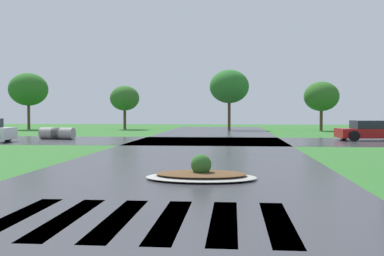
{
  "coord_description": "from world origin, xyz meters",
  "views": [
    {
      "loc": [
        1.5,
        -3.84,
        1.84
      ],
      "look_at": [
        -0.07,
        13.64,
        1.2
      ],
      "focal_mm": 42.93,
      "sensor_mm": 36.0,
      "label": 1
    }
  ],
  "objects": [
    {
      "name": "car_dark_suv",
      "position": [
        10.13,
        25.82,
        0.58
      ],
      "size": [
        4.35,
        2.42,
        1.26
      ],
      "rotation": [
        0.0,
        0.0,
        0.08
      ],
      "color": "maroon",
      "rests_on": "ground"
    },
    {
      "name": "asphalt_roadway",
      "position": [
        0.0,
        10.0,
        0.0
      ],
      "size": [
        9.19,
        80.0,
        0.01
      ],
      "primitive_type": "cube",
      "color": "#35353A",
      "rests_on": "ground"
    },
    {
      "name": "drainage_pipe_stack",
      "position": [
        -9.99,
        25.26,
        0.38
      ],
      "size": [
        2.4,
        1.1,
        0.77
      ],
      "color": "#9E9B93",
      "rests_on": "ground"
    },
    {
      "name": "background_treeline",
      "position": [
        2.83,
        41.09,
        3.86
      ],
      "size": [
        42.08,
        5.33,
        5.88
      ],
      "color": "#4C3823",
      "rests_on": "ground"
    },
    {
      "name": "asphalt_cross_road",
      "position": [
        0.0,
        24.3,
        0.0
      ],
      "size": [
        90.0,
        8.27,
        0.01
      ],
      "primitive_type": "cube",
      "color": "#35353A",
      "rests_on": "ground"
    },
    {
      "name": "median_island",
      "position": [
        0.64,
        8.45,
        0.14
      ],
      "size": [
        3.01,
        1.9,
        0.68
      ],
      "color": "#9E9B93",
      "rests_on": "ground"
    },
    {
      "name": "crosswalk_stripes",
      "position": [
        0.0,
        3.8,
        0.0
      ],
      "size": [
        4.95,
        3.17,
        0.01
      ],
      "color": "white",
      "rests_on": "ground"
    }
  ]
}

